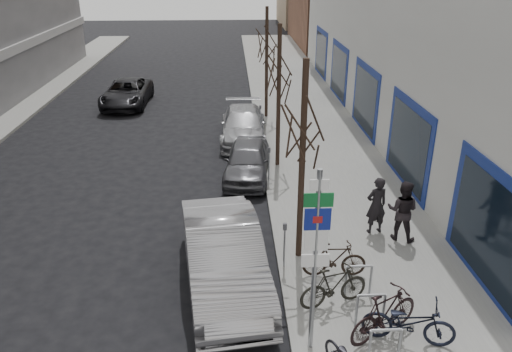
{
  "coord_description": "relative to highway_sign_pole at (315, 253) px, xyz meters",
  "views": [
    {
      "loc": [
        0.86,
        -8.08,
        7.67
      ],
      "look_at": [
        1.49,
        4.72,
        2.0
      ],
      "focal_mm": 35.0,
      "sensor_mm": 36.0,
      "label": 1
    }
  ],
  "objects": [
    {
      "name": "sidewalk_east",
      "position": [
        2.1,
        10.01,
        -2.38
      ],
      "size": [
        5.0,
        70.0,
        0.15
      ],
      "primitive_type": "cube",
      "color": "slate",
      "rests_on": "ground"
    },
    {
      "name": "highway_sign_pole",
      "position": [
        0.0,
        0.0,
        0.0
      ],
      "size": [
        0.55,
        0.1,
        4.2
      ],
      "color": "gray",
      "rests_on": "ground"
    },
    {
      "name": "bike_rack",
      "position": [
        1.4,
        0.61,
        -1.8
      ],
      "size": [
        0.66,
        2.26,
        0.83
      ],
      "color": "gray",
      "rests_on": "sidewalk_east"
    },
    {
      "name": "tree_near",
      "position": [
        0.2,
        3.51,
        1.65
      ],
      "size": [
        1.8,
        1.8,
        5.5
      ],
      "color": "black",
      "rests_on": "ground"
    },
    {
      "name": "tree_mid",
      "position": [
        0.2,
        10.01,
        1.65
      ],
      "size": [
        1.8,
        1.8,
        5.5
      ],
      "color": "black",
      "rests_on": "ground"
    },
    {
      "name": "tree_far",
      "position": [
        0.2,
        16.51,
        1.65
      ],
      "size": [
        1.8,
        1.8,
        5.5
      ],
      "color": "black",
      "rests_on": "ground"
    },
    {
      "name": "meter_front",
      "position": [
        -0.25,
        3.01,
        -1.54
      ],
      "size": [
        0.1,
        0.08,
        1.27
      ],
      "color": "gray",
      "rests_on": "sidewalk_east"
    },
    {
      "name": "meter_mid",
      "position": [
        -0.25,
        8.51,
        -1.54
      ],
      "size": [
        0.1,
        0.08,
        1.27
      ],
      "color": "gray",
      "rests_on": "sidewalk_east"
    },
    {
      "name": "meter_back",
      "position": [
        -0.25,
        14.01,
        -1.54
      ],
      "size": [
        0.1,
        0.08,
        1.27
      ],
      "color": "gray",
      "rests_on": "sidewalk_east"
    },
    {
      "name": "bike_near_right",
      "position": [
        1.6,
        0.26,
        -1.73
      ],
      "size": [
        1.94,
        1.44,
        1.16
      ],
      "primitive_type": "imported",
      "rotation": [
        0.0,
        0.0,
        2.09
      ],
      "color": "black",
      "rests_on": "sidewalk_east"
    },
    {
      "name": "bike_mid_curb",
      "position": [
        2.06,
        0.06,
        -1.72
      ],
      "size": [
        2.02,
        1.07,
        1.18
      ],
      "primitive_type": "imported",
      "rotation": [
        0.0,
        0.0,
        1.3
      ],
      "color": "black",
      "rests_on": "sidewalk_east"
    },
    {
      "name": "bike_mid_inner",
      "position": [
        0.73,
        1.35,
        -1.78
      ],
      "size": [
        1.8,
        0.99,
        1.05
      ],
      "primitive_type": "imported",
      "rotation": [
        0.0,
        0.0,
        1.87
      ],
      "color": "black",
      "rests_on": "sidewalk_east"
    },
    {
      "name": "bike_far_inner",
      "position": [
        0.97,
        2.49,
        -1.81
      ],
      "size": [
        1.66,
        0.54,
        1.0
      ],
      "primitive_type": "imported",
      "rotation": [
        0.0,
        0.0,
        1.54
      ],
      "color": "black",
      "rests_on": "sidewalk_east"
    },
    {
      "name": "parked_car_front",
      "position": [
        -1.81,
        2.42,
        -1.6
      ],
      "size": [
        2.51,
        5.43,
        1.72
      ],
      "primitive_type": "imported",
      "rotation": [
        0.0,
        0.0,
        0.13
      ],
      "color": "#9E9DA2",
      "rests_on": "ground"
    },
    {
      "name": "parked_car_mid",
      "position": [
        -1.0,
        9.18,
        -1.78
      ],
      "size": [
        2.06,
        4.16,
        1.36
      ],
      "primitive_type": "imported",
      "rotation": [
        0.0,
        0.0,
        -0.11
      ],
      "color": "#4F4F55",
      "rests_on": "ground"
    },
    {
      "name": "parked_car_back",
      "position": [
        -1.05,
        13.3,
        -1.75
      ],
      "size": [
        2.13,
        4.94,
        1.42
      ],
      "primitive_type": "imported",
      "rotation": [
        0.0,
        0.0,
        -0.03
      ],
      "color": "#9C9DA1",
      "rests_on": "ground"
    },
    {
      "name": "lane_car",
      "position": [
        -7.37,
        19.45,
        -1.76
      ],
      "size": [
        2.41,
        5.06,
        1.39
      ],
      "primitive_type": "imported",
      "rotation": [
        0.0,
        0.0,
        -0.02
      ],
      "color": "black",
      "rests_on": "ground"
    },
    {
      "name": "pedestrian_near",
      "position": [
        2.59,
        4.65,
        -1.43
      ],
      "size": [
        0.72,
        0.55,
        1.76
      ],
      "primitive_type": "imported",
      "rotation": [
        0.0,
        0.0,
        3.37
      ],
      "color": "black",
      "rests_on": "sidewalk_east"
    },
    {
      "name": "pedestrian_far",
      "position": [
        3.23,
        4.24,
        -1.39
      ],
      "size": [
        0.81,
        0.72,
        1.83
      ],
      "primitive_type": "imported",
      "rotation": [
        0.0,
        0.0,
        2.66
      ],
      "color": "black",
      "rests_on": "sidewalk_east"
    }
  ]
}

